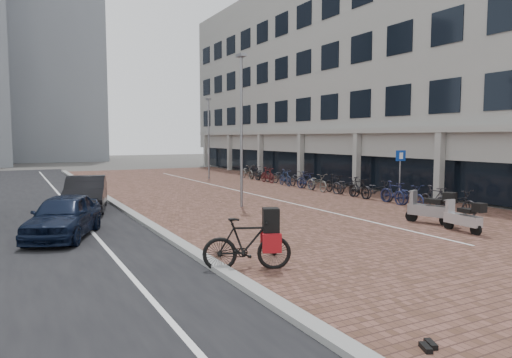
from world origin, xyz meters
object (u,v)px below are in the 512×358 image
object	(u,v)px
car_navy	(64,216)
scooter_front	(429,208)
scooter_back	(463,217)
parking_sign	(400,167)
car_dark	(86,194)
hero_bike	(247,243)

from	to	relation	value
car_navy	scooter_front	size ratio (longest dim) A/B	2.28
scooter_back	scooter_front	bearing A→B (deg)	85.61
scooter_back	parking_sign	world-z (taller)	parking_sign
scooter_back	parking_sign	size ratio (longest dim) A/B	0.62
car_navy	scooter_back	distance (m)	12.58
car_dark	scooter_front	size ratio (longest dim) A/B	2.54
hero_bike	parking_sign	bearing A→B (deg)	-36.44
hero_bike	car_navy	bearing A→B (deg)	52.50
car_navy	scooter_back	world-z (taller)	car_navy
car_dark	scooter_front	bearing A→B (deg)	-28.55
scooter_front	parking_sign	world-z (taller)	parking_sign
car_navy	scooter_back	size ratio (longest dim) A/B	2.60
scooter_front	hero_bike	bearing A→B (deg)	175.96
scooter_front	scooter_back	size ratio (longest dim) A/B	1.14
car_navy	scooter_back	bearing A→B (deg)	-1.83
car_dark	scooter_back	bearing A→B (deg)	-33.78
scooter_front	car_dark	bearing A→B (deg)	120.63
car_navy	hero_bike	distance (m)	6.70
car_navy	hero_bike	xyz separation A→B (m)	(3.37, -5.79, -0.03)
scooter_front	scooter_back	bearing A→B (deg)	-116.64
car_navy	scooter_front	bearing A→B (deg)	5.27
car_dark	hero_bike	world-z (taller)	hero_bike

